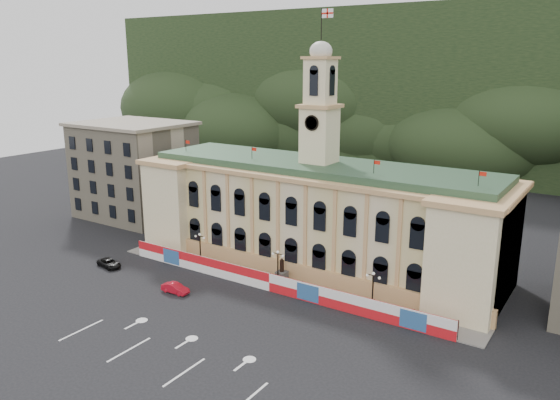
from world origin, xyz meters
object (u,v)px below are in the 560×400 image
Objects in this scene: red_sedan at (175,288)px; statue at (282,276)px; lamp_center at (278,265)px; black_suv at (109,263)px.

statue is at bearing -46.42° from red_sedan.
statue is 0.72× the size of lamp_center.
statue is 2.14m from lamp_center.
lamp_center reaches higher than red_sedan.
red_sedan is at bearing -137.24° from lamp_center.
red_sedan is 14.98m from black_suv.
red_sedan is at bearing -85.64° from black_suv.
lamp_center is at bearing -62.44° from black_suv.
lamp_center is 26.47m from black_suv.
statue reaches higher than black_suv.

